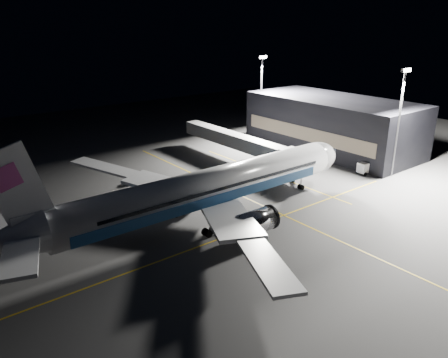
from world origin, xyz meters
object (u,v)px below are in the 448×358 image
object	(u,v)px
jet_bridge	(243,143)
safety_cone_c	(163,212)
floodlight_mast_south	(400,113)
airliner	(203,190)
service_truck	(367,167)
safety_cone_b	(150,194)
safety_cone_a	(197,189)
floodlight_mast_north	(261,90)
baggage_tug	(136,178)

from	to	relation	value
jet_bridge	safety_cone_c	xyz separation A→B (m)	(-26.65, -11.90, -4.24)
floodlight_mast_south	jet_bridge	bearing A→B (deg)	126.79
safety_cone_c	airliner	bearing A→B (deg)	-59.87
service_truck	safety_cone_b	size ratio (longest dim) A/B	6.98
service_truck	safety_cone_a	world-z (taller)	service_truck
jet_bridge	service_truck	bearing A→B (deg)	-52.19
airliner	safety_cone_c	distance (m)	8.60
floodlight_mast_south	safety_cone_b	bearing A→B (deg)	154.79
floodlight_mast_north	service_truck	xyz separation A→B (m)	(-2.43, -34.00, -11.12)
jet_bridge	floodlight_mast_north	xyz separation A→B (m)	(18.00, 13.93, 7.79)
airliner	safety_cone_a	size ratio (longest dim) A/B	98.85
floodlight_mast_south	safety_cone_a	distance (m)	40.40
airliner	service_truck	size ratio (longest dim) A/B	13.23
airliner	baggage_tug	world-z (taller)	airliner
floodlight_mast_north	service_truck	bearing A→B (deg)	-94.08
safety_cone_a	baggage_tug	bearing A→B (deg)	120.12
service_truck	safety_cone_a	xyz separation A→B (m)	(-32.17, 13.01, -0.94)
floodlight_mast_north	safety_cone_a	xyz separation A→B (m)	(-34.60, -20.99, -12.06)
jet_bridge	safety_cone_c	distance (m)	29.49
jet_bridge	service_truck	distance (m)	25.62
safety_cone_c	baggage_tug	bearing A→B (deg)	76.95
jet_bridge	floodlight_mast_north	distance (m)	24.06
floodlight_mast_north	baggage_tug	size ratio (longest dim) A/B	7.99
airliner	baggage_tug	xyz separation A→B (m)	(0.10, 21.99, -4.39)
jet_bridge	safety_cone_a	world-z (taller)	jet_bridge
airliner	jet_bridge	distance (m)	29.31
jet_bridge	baggage_tug	size ratio (longest dim) A/B	13.28
floodlight_mast_north	floodlight_mast_south	xyz separation A→B (m)	(0.00, -38.00, 0.00)
service_truck	safety_cone_a	size ratio (longest dim) A/B	7.47
floodlight_mast_north	safety_cone_b	size ratio (longest dim) A/B	31.09
floodlight_mast_north	floodlight_mast_south	size ratio (longest dim) A/B	1.00
baggage_tug	airliner	bearing A→B (deg)	-80.33
floodlight_mast_north	floodlight_mast_south	world-z (taller)	same
floodlight_mast_north	safety_cone_b	distance (m)	47.70
baggage_tug	safety_cone_c	xyz separation A→B (m)	(-3.67, -15.84, -0.44)
safety_cone_a	floodlight_mast_south	bearing A→B (deg)	-26.18
floodlight_mast_north	baggage_tug	distance (m)	43.74
floodlight_mast_south	safety_cone_a	bearing A→B (deg)	153.82
jet_bridge	safety_cone_b	bearing A→B (deg)	-170.60
airliner	safety_cone_a	xyz separation A→B (m)	(6.48, 11.00, -4.85)
airliner	floodlight_mast_north	size ratio (longest dim) A/B	2.97
service_truck	safety_cone_b	bearing A→B (deg)	160.10
service_truck	safety_cone_b	xyz separation A→B (m)	(-40.08, 16.01, -0.92)
safety_cone_b	airliner	bearing A→B (deg)	-84.17
safety_cone_b	service_truck	bearing A→B (deg)	-21.78
airliner	safety_cone_a	bearing A→B (deg)	59.50
floodlight_mast_south	safety_cone_b	xyz separation A→B (m)	(-42.51, 20.01, -12.04)
safety_cone_b	safety_cone_c	xyz separation A→B (m)	(-2.14, -7.85, 0.01)
airliner	floodlight_mast_north	world-z (taller)	floodlight_mast_north
airliner	floodlight_mast_south	world-z (taller)	floodlight_mast_south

